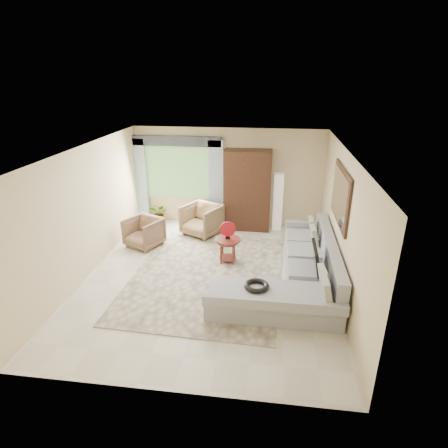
# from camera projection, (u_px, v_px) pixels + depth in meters

# --- Properties ---
(ground) EXTENTS (6.00, 6.00, 0.00)m
(ground) POSITION_uv_depth(u_px,v_px,m) (210.00, 277.00, 7.68)
(ground) COLOR silver
(ground) RESTS_ON ground
(area_rug) EXTENTS (3.16, 4.12, 0.02)m
(area_rug) POSITION_uv_depth(u_px,v_px,m) (207.00, 275.00, 7.75)
(area_rug) COLOR beige
(area_rug) RESTS_ON ground
(sectional_sofa) EXTENTS (2.30, 3.46, 0.90)m
(sectional_sofa) POSITION_uv_depth(u_px,v_px,m) (299.00, 275.00, 7.19)
(sectional_sofa) COLOR #A7A9B0
(sectional_sofa) RESTS_ON ground
(tv_screen) EXTENTS (0.14, 0.74, 0.48)m
(tv_screen) POSITION_uv_depth(u_px,v_px,m) (316.00, 258.00, 6.91)
(tv_screen) COLOR black
(tv_screen) RESTS_ON sectional_sofa
(garden_hose) EXTENTS (0.43, 0.43, 0.09)m
(garden_hose) POSITION_uv_depth(u_px,v_px,m) (257.00, 286.00, 6.34)
(garden_hose) COLOR black
(garden_hose) RESTS_ON sectional_sofa
(coffee_table) EXTENTS (0.56, 0.56, 0.56)m
(coffee_table) POSITION_uv_depth(u_px,v_px,m) (228.00, 250.00, 8.18)
(coffee_table) COLOR #531E16
(coffee_table) RESTS_ON ground
(red_disc) EXTENTS (0.34, 0.07, 0.34)m
(red_disc) POSITION_uv_depth(u_px,v_px,m) (228.00, 229.00, 7.99)
(red_disc) COLOR #A2101A
(red_disc) RESTS_ON coffee_table
(armchair_left) EXTENTS (1.01, 1.02, 0.70)m
(armchair_left) POSITION_uv_depth(u_px,v_px,m) (144.00, 232.00, 8.93)
(armchair_left) COLOR #826146
(armchair_left) RESTS_ON ground
(armchair_right) EXTENTS (1.14, 1.15, 0.79)m
(armchair_right) POSITION_uv_depth(u_px,v_px,m) (202.00, 220.00, 9.57)
(armchair_right) COLOR #987853
(armchair_right) RESTS_ON ground
(potted_plant) EXTENTS (0.64, 0.61, 0.56)m
(potted_plant) POSITION_uv_depth(u_px,v_px,m) (160.00, 213.00, 10.34)
(potted_plant) COLOR #999999
(potted_plant) RESTS_ON ground
(armoire) EXTENTS (1.20, 0.55, 2.10)m
(armoire) POSITION_uv_depth(u_px,v_px,m) (247.00, 190.00, 9.71)
(armoire) COLOR black
(armoire) RESTS_ON ground
(floor_lamp) EXTENTS (0.24, 0.24, 1.50)m
(floor_lamp) POSITION_uv_depth(u_px,v_px,m) (278.00, 202.00, 9.78)
(floor_lamp) COLOR silver
(floor_lamp) RESTS_ON ground
(window) EXTENTS (1.80, 0.04, 1.40)m
(window) POSITION_uv_depth(u_px,v_px,m) (178.00, 172.00, 10.04)
(window) COLOR #669E59
(window) RESTS_ON wall_back
(curtain_left) EXTENTS (0.40, 0.08, 2.30)m
(curtain_left) POSITION_uv_depth(u_px,v_px,m) (140.00, 181.00, 10.18)
(curtain_left) COLOR #9EB7CC
(curtain_left) RESTS_ON ground
(curtain_right) EXTENTS (0.40, 0.08, 2.30)m
(curtain_right) POSITION_uv_depth(u_px,v_px,m) (216.00, 184.00, 9.92)
(curtain_right) COLOR #9EB7CC
(curtain_right) RESTS_ON ground
(valance) EXTENTS (2.40, 0.12, 0.26)m
(valance) POSITION_uv_depth(u_px,v_px,m) (176.00, 141.00, 9.65)
(valance) COLOR #1E232D
(valance) RESTS_ON wall_back
(wall_mirror) EXTENTS (0.05, 1.70, 1.05)m
(wall_mirror) POSITION_uv_depth(u_px,v_px,m) (340.00, 195.00, 7.04)
(wall_mirror) COLOR black
(wall_mirror) RESTS_ON wall_right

